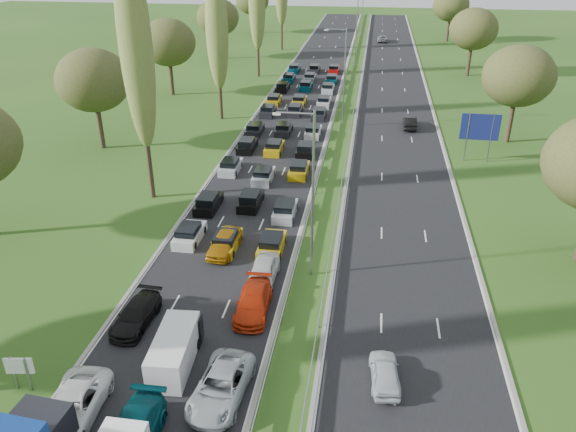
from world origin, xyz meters
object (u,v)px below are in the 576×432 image
at_px(near_car_2, 71,408).
at_px(direction_sign, 480,129).
at_px(white_van_rear, 176,348).
at_px(info_sign, 20,369).
at_px(near_car_3, 136,315).

xyz_separation_m(near_car_2, direction_sign, (25.17, 40.16, 2.78)).
distance_m(white_van_rear, info_sign, 8.07).
bearing_deg(white_van_rear, near_car_3, 136.02).
height_order(near_car_2, near_car_3, near_car_2).
distance_m(near_car_3, info_sign, 7.34).
bearing_deg(white_van_rear, info_sign, -160.37).
relative_size(info_sign, direction_sign, 0.40).
bearing_deg(info_sign, direction_sign, 53.24).
relative_size(near_car_2, info_sign, 2.64).
xyz_separation_m(white_van_rear, direction_sign, (21.41, 35.32, 2.54)).
bearing_deg(white_van_rear, direction_sign, 54.81).
bearing_deg(info_sign, near_car_3, 58.80).
relative_size(near_car_3, info_sign, 2.25).
height_order(white_van_rear, direction_sign, direction_sign).
distance_m(near_car_2, info_sign, 4.02).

